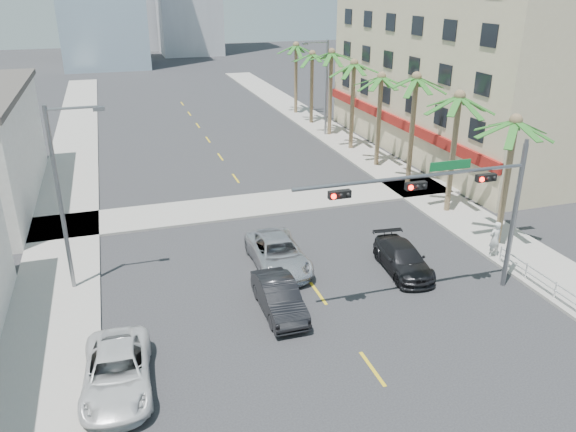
% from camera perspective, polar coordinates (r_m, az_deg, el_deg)
% --- Properties ---
extents(sidewalk_right, '(4.00, 120.00, 0.15)m').
position_cam_1_polar(sidewalk_right, '(40.38, 14.14, 2.00)').
color(sidewalk_right, gray).
rests_on(sidewalk_right, ground).
extents(sidewalk_left, '(4.00, 120.00, 0.15)m').
position_cam_1_polar(sidewalk_left, '(34.96, -21.87, -2.27)').
color(sidewalk_left, gray).
rests_on(sidewalk_left, ground).
extents(sidewalk_cross, '(80.00, 4.00, 0.15)m').
position_cam_1_polar(sidewalk_cross, '(37.61, -3.33, 1.13)').
color(sidewalk_cross, gray).
rests_on(sidewalk_cross, ground).
extents(building_right, '(15.25, 28.00, 15.00)m').
position_cam_1_polar(building_right, '(52.25, 18.86, 14.51)').
color(building_right, '#CCB98F').
rests_on(building_right, ground).
extents(traffic_signal_mast, '(11.12, 0.54, 7.20)m').
position_cam_1_polar(traffic_signal_mast, '(26.02, 16.96, 1.91)').
color(traffic_signal_mast, slate).
rests_on(traffic_signal_mast, ground).
extents(palm_tree_0, '(4.80, 4.80, 7.80)m').
position_cam_1_polar(palm_tree_0, '(31.99, 22.12, 8.80)').
color(palm_tree_0, brown).
rests_on(palm_tree_0, ground).
extents(palm_tree_1, '(4.80, 4.80, 8.16)m').
position_cam_1_polar(palm_tree_1, '(35.98, 17.03, 11.42)').
color(palm_tree_1, brown).
rests_on(palm_tree_1, ground).
extents(palm_tree_2, '(4.80, 4.80, 8.52)m').
position_cam_1_polar(palm_tree_2, '(40.26, 12.92, 13.44)').
color(palm_tree_2, brown).
rests_on(palm_tree_2, ground).
extents(palm_tree_3, '(4.80, 4.80, 7.80)m').
position_cam_1_polar(palm_tree_3, '(44.88, 9.47, 13.69)').
color(palm_tree_3, brown).
rests_on(palm_tree_3, ground).
extents(palm_tree_4, '(4.80, 4.80, 8.16)m').
position_cam_1_polar(palm_tree_4, '(49.47, 6.73, 15.05)').
color(palm_tree_4, brown).
rests_on(palm_tree_4, ground).
extents(palm_tree_5, '(4.80, 4.80, 8.52)m').
position_cam_1_polar(palm_tree_5, '(54.18, 4.44, 16.16)').
color(palm_tree_5, brown).
rests_on(palm_tree_5, ground).
extents(palm_tree_6, '(4.80, 4.80, 7.80)m').
position_cam_1_polar(palm_tree_6, '(59.09, 2.48, 16.06)').
color(palm_tree_6, brown).
rests_on(palm_tree_6, ground).
extents(palm_tree_7, '(4.80, 4.80, 8.16)m').
position_cam_1_polar(palm_tree_7, '(63.93, 0.82, 16.89)').
color(palm_tree_7, brown).
rests_on(palm_tree_7, ground).
extents(streetlight_left, '(2.55, 0.25, 9.00)m').
position_cam_1_polar(streetlight_left, '(27.51, -21.87, 2.35)').
color(streetlight_left, slate).
rests_on(streetlight_left, ground).
extents(streetlight_right, '(2.55, 0.25, 9.00)m').
position_cam_1_polar(streetlight_right, '(54.33, 3.74, 13.29)').
color(streetlight_right, slate).
rests_on(streetlight_right, ground).
extents(guardrail, '(0.08, 8.08, 1.00)m').
position_cam_1_polar(guardrail, '(29.14, 25.55, -6.65)').
color(guardrail, silver).
rests_on(guardrail, ground).
extents(car_parked_far, '(2.73, 5.37, 1.45)m').
position_cam_1_polar(car_parked_far, '(22.08, -16.98, -14.95)').
color(car_parked_far, silver).
rests_on(car_parked_far, ground).
extents(car_lane_left, '(1.60, 4.54, 1.49)m').
position_cam_1_polar(car_lane_left, '(25.51, -0.91, -8.24)').
color(car_lane_left, black).
rests_on(car_lane_left, ground).
extents(car_lane_center, '(2.67, 5.63, 1.55)m').
position_cam_1_polar(car_lane_center, '(29.31, -1.01, -3.82)').
color(car_lane_center, silver).
rests_on(car_lane_center, ground).
extents(car_lane_right, '(2.41, 4.97, 1.39)m').
position_cam_1_polar(car_lane_right, '(29.55, 11.59, -4.26)').
color(car_lane_right, black).
rests_on(car_lane_right, ground).
extents(pedestrian, '(0.77, 0.54, 1.99)m').
position_cam_1_polar(pedestrian, '(32.01, 20.26, -2.21)').
color(pedestrian, silver).
rests_on(pedestrian, sidewalk_right).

